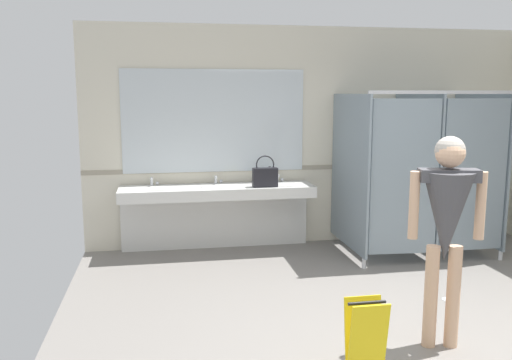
# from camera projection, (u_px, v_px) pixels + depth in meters

# --- Properties ---
(ground_plane) EXTENTS (6.36, 6.84, 0.10)m
(ground_plane) POSITION_uv_depth(u_px,v_px,m) (424.00, 344.00, 4.57)
(ground_plane) COLOR gray
(wall_back) EXTENTS (6.36, 0.12, 2.94)m
(wall_back) POSITION_uv_depth(u_px,v_px,m) (319.00, 136.00, 7.41)
(wall_back) COLOR beige
(wall_back) RESTS_ON ground_plane
(wall_back_tile_band) EXTENTS (6.36, 0.01, 0.06)m
(wall_back_tile_band) POSITION_uv_depth(u_px,v_px,m) (320.00, 167.00, 7.42)
(wall_back_tile_band) COLOR #9E937F
(wall_back_tile_band) RESTS_ON wall_back
(vanity_counter) EXTENTS (2.49, 0.57, 0.99)m
(vanity_counter) POSITION_uv_depth(u_px,v_px,m) (217.00, 203.00, 7.02)
(vanity_counter) COLOR silver
(vanity_counter) RESTS_ON ground_plane
(mirror_panel) EXTENTS (2.39, 0.02, 1.34)m
(mirror_panel) POSITION_uv_depth(u_px,v_px,m) (214.00, 121.00, 7.05)
(mirror_panel) COLOR silver
(mirror_panel) RESTS_ON wall_back
(bathroom_stalls) EXTENTS (1.85, 1.32, 2.09)m
(bathroom_stalls) POSITION_uv_depth(u_px,v_px,m) (422.00, 171.00, 6.77)
(bathroom_stalls) COLOR gray
(bathroom_stalls) RESTS_ON ground_plane
(person_standing) EXTENTS (0.59, 0.47, 1.73)m
(person_standing) POSITION_uv_depth(u_px,v_px,m) (447.00, 215.00, 4.26)
(person_standing) COLOR #DBAD89
(person_standing) RESTS_ON ground_plane
(handbag) EXTENTS (0.32, 0.12, 0.40)m
(handbag) POSITION_uv_depth(u_px,v_px,m) (265.00, 176.00, 6.84)
(handbag) COLOR black
(handbag) RESTS_ON vanity_counter
(soap_dispenser) EXTENTS (0.07, 0.07, 0.22)m
(soap_dispenser) POSITION_uv_depth(u_px,v_px,m) (270.00, 175.00, 7.18)
(soap_dispenser) COLOR teal
(soap_dispenser) RESTS_ON vanity_counter
(wet_floor_sign) EXTENTS (0.28, 0.19, 0.61)m
(wet_floor_sign) POSITION_uv_depth(u_px,v_px,m) (366.00, 339.00, 3.86)
(wet_floor_sign) COLOR yellow
(wet_floor_sign) RESTS_ON ground_plane
(floor_drain_cover) EXTENTS (0.14, 0.14, 0.01)m
(floor_drain_cover) POSITION_uv_depth(u_px,v_px,m) (449.00, 299.00, 5.42)
(floor_drain_cover) COLOR #B7BABF
(floor_drain_cover) RESTS_ON ground_plane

